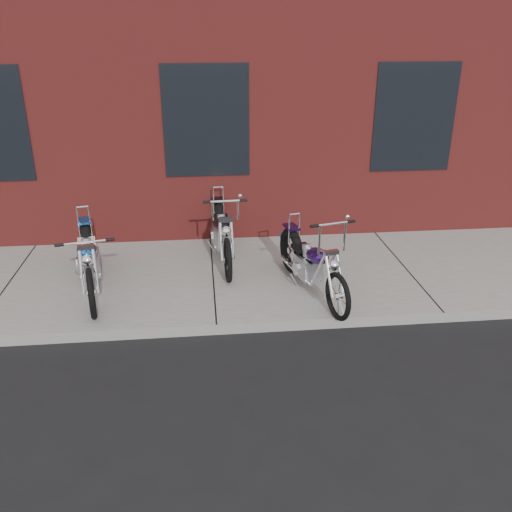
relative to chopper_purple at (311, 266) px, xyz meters
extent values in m
plane|color=black|center=(-1.36, -0.81, -0.55)|extent=(120.00, 120.00, 0.00)
cube|color=slate|center=(-1.36, 0.69, -0.47)|extent=(22.00, 3.00, 0.15)
cube|color=maroon|center=(-1.36, 7.19, 3.45)|extent=(22.00, 10.00, 8.00)
torus|color=black|center=(-0.13, 0.55, -0.05)|extent=(0.29, 0.72, 0.70)
torus|color=black|center=(0.22, -0.94, -0.08)|extent=(0.21, 0.63, 0.63)
cube|color=#9D9D9D|center=(0.01, -0.06, -0.06)|extent=(0.36, 0.44, 0.29)
ellipsoid|color=#351865|center=(0.08, -0.33, 0.23)|extent=(0.37, 0.58, 0.30)
cube|color=black|center=(-0.05, 0.19, 0.14)|extent=(0.29, 0.32, 0.06)
cylinder|color=white|center=(0.19, -0.83, 0.18)|extent=(0.10, 0.28, 0.53)
cylinder|color=white|center=(0.17, -0.71, 0.82)|extent=(0.53, 0.15, 0.03)
cylinder|color=white|center=(-0.11, 0.47, 0.32)|extent=(0.03, 0.03, 0.47)
cylinder|color=white|center=(0.08, 0.17, -0.18)|extent=(0.25, 0.87, 0.05)
torus|color=black|center=(-3.23, 1.01, -0.02)|extent=(0.29, 0.76, 0.75)
torus|color=black|center=(-2.91, -0.59, -0.06)|extent=(0.21, 0.68, 0.68)
cube|color=#9D9D9D|center=(-3.10, 0.36, -0.03)|extent=(0.37, 0.47, 0.31)
ellipsoid|color=blue|center=(-3.04, 0.07, 0.27)|extent=(0.38, 0.62, 0.32)
cube|color=beige|center=(-3.15, 0.62, 0.17)|extent=(0.30, 0.34, 0.06)
cylinder|color=white|center=(-2.93, -0.46, 0.21)|extent=(0.10, 0.30, 0.56)
cylinder|color=white|center=(-2.96, -0.33, 0.55)|extent=(0.57, 0.15, 0.03)
cylinder|color=white|center=(-3.22, 0.93, 0.37)|extent=(0.03, 0.03, 0.50)
cylinder|color=white|center=(-3.02, 0.61, -0.17)|extent=(0.24, 0.93, 0.05)
torus|color=black|center=(-1.20, 1.91, -0.03)|extent=(0.17, 0.74, 0.74)
torus|color=black|center=(-1.13, 0.30, -0.06)|extent=(0.10, 0.67, 0.67)
cube|color=#9D9D9D|center=(-1.17, 1.25, -0.04)|extent=(0.30, 0.42, 0.31)
ellipsoid|color=black|center=(-1.16, 0.97, 0.26)|extent=(0.29, 0.57, 0.31)
cube|color=black|center=(-1.19, 1.52, 0.17)|extent=(0.26, 0.30, 0.06)
cylinder|color=white|center=(-1.14, 0.43, 0.20)|extent=(0.05, 0.30, 0.55)
cylinder|color=white|center=(-1.14, 0.56, 0.76)|extent=(0.56, 0.05, 0.03)
cylinder|color=white|center=(-1.20, 1.83, 0.36)|extent=(0.02, 0.02, 0.49)
cylinder|color=white|center=(-1.06, 1.48, -0.17)|extent=(0.09, 0.92, 0.05)
camera|label=1|loc=(-1.48, -6.78, 3.11)|focal=38.00mm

